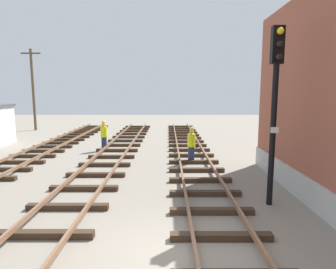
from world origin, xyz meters
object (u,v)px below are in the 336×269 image
object	(u,v)px
signal_mast	(275,96)
utility_pole_far	(33,88)
track_worker_distant	(192,145)
track_worker_foreground	(104,136)

from	to	relation	value
signal_mast	utility_pole_far	world-z (taller)	utility_pole_far
signal_mast	track_worker_distant	bearing A→B (deg)	110.74
utility_pole_far	track_worker_foreground	bearing A→B (deg)	-48.51
signal_mast	track_worker_distant	xyz separation A→B (m)	(-2.08, 5.50, -2.53)
utility_pole_far	track_worker_foreground	distance (m)	13.45
track_worker_foreground	track_worker_distant	size ratio (longest dim) A/B	1.00
signal_mast	utility_pole_far	size ratio (longest dim) A/B	0.74
utility_pole_far	track_worker_distant	size ratio (longest dim) A/B	4.02
signal_mast	track_worker_foreground	xyz separation A→B (m)	(-7.20, 8.65, -2.53)
signal_mast	track_worker_distant	size ratio (longest dim) A/B	2.95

